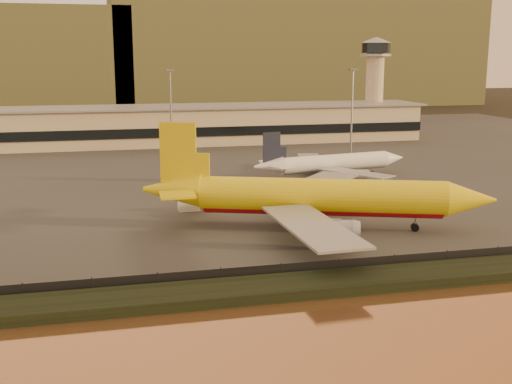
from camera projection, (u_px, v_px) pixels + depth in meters
ground at (296, 250)px, 97.76m from camera, size 900.00×900.00×0.00m
embankment at (335, 283)px, 81.44m from camera, size 320.00×7.00×1.40m
tarmac at (201, 157)px, 188.09m from camera, size 320.00×220.00×0.20m
perimeter_fence at (325, 269)px, 85.12m from camera, size 300.00×0.05×2.20m
terminal_building at (143, 126)px, 212.55m from camera, size 202.00×25.00×12.60m
control_tower at (375, 77)px, 233.91m from camera, size 11.20×11.20×35.50m
apron_light_masts at (268, 108)px, 169.27m from camera, size 152.20×12.20×25.40m
distant_hills at (110, 53)px, 409.88m from camera, size 470.00×160.00×70.00m
dhl_cargo_jet at (315, 198)px, 108.34m from camera, size 57.82×54.91×17.81m
white_narrowbody_jet at (332, 163)px, 154.23m from camera, size 40.80×39.36×11.75m
gse_vehicle_yellow at (305, 201)px, 125.66m from camera, size 4.70×2.73×1.99m
gse_vehicle_white at (190, 206)px, 121.61m from camera, size 4.42×2.06×1.97m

